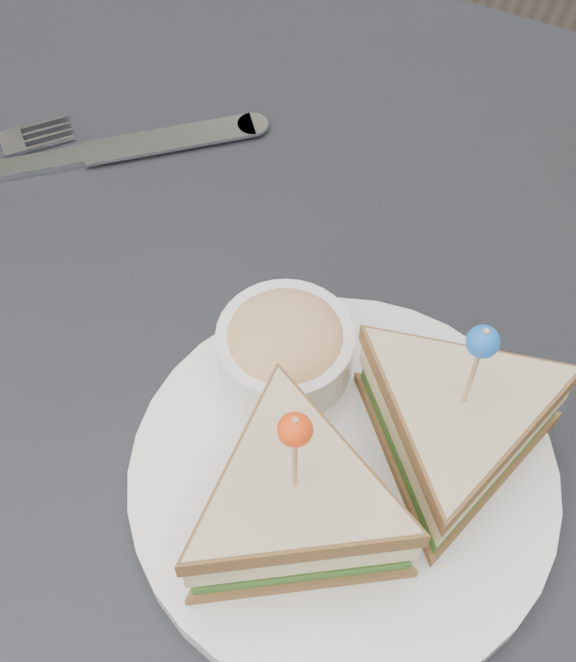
# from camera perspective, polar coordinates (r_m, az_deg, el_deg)

# --- Properties ---
(table) EXTENTS (0.80, 0.80, 0.75)m
(table) POSITION_cam_1_polar(r_m,az_deg,el_deg) (0.63, -1.22, -6.73)
(table) COLOR black
(table) RESTS_ON ground
(plate_meal) EXTENTS (0.27, 0.26, 0.14)m
(plate_meal) POSITION_cam_1_polar(r_m,az_deg,el_deg) (0.50, 4.40, -7.75)
(plate_meal) COLOR white
(plate_meal) RESTS_ON table
(cutlery_knife) EXTENTS (0.19, 0.16, 0.01)m
(cutlery_knife) POSITION_cam_1_polar(r_m,az_deg,el_deg) (0.69, -11.66, 10.75)
(cutlery_knife) COLOR silver
(cutlery_knife) RESTS_ON table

